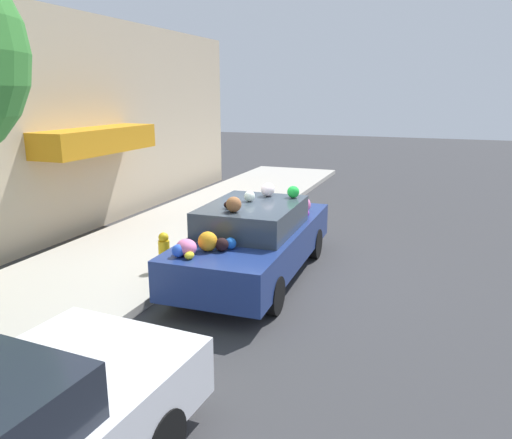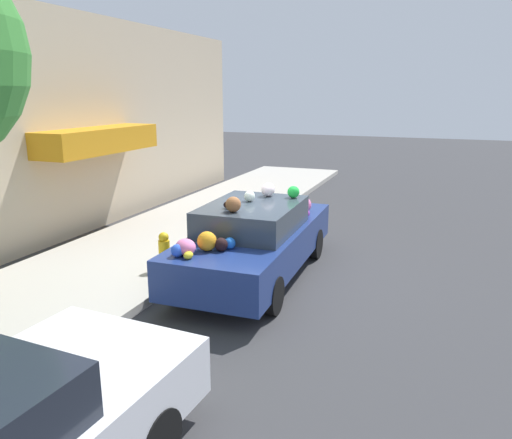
% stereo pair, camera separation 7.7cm
% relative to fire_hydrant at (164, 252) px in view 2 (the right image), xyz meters
% --- Properties ---
extents(ground_plane, '(60.00, 60.00, 0.00)m').
position_rel_fire_hydrant_xyz_m(ground_plane, '(0.64, -1.52, -0.49)').
color(ground_plane, '#38383A').
extents(sidewalk_curb, '(24.00, 3.20, 0.14)m').
position_rel_fire_hydrant_xyz_m(sidewalk_curb, '(0.64, 1.18, -0.42)').
color(sidewalk_curb, '#B2ADA3').
rests_on(sidewalk_curb, ground).
extents(building_facade, '(18.00, 1.20, 4.97)m').
position_rel_fire_hydrant_xyz_m(building_facade, '(0.72, 3.40, 1.98)').
color(building_facade, '#C6B293').
rests_on(building_facade, ground).
extents(fire_hydrant, '(0.20, 0.20, 0.70)m').
position_rel_fire_hydrant_xyz_m(fire_hydrant, '(0.00, 0.00, 0.00)').
color(fire_hydrant, gold).
rests_on(fire_hydrant, sidewalk_curb).
extents(art_car, '(4.50, 1.80, 1.63)m').
position_rel_fire_hydrant_xyz_m(art_car, '(0.61, -1.50, 0.24)').
color(art_car, navy).
rests_on(art_car, ground).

